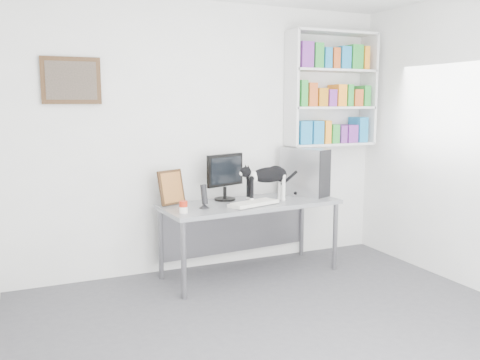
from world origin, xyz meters
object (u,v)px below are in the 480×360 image
Objects in this scene: monitor at (225,177)px; keyboard at (253,203)px; speaker at (204,196)px; soup_can at (183,207)px; bookshelf at (332,89)px; pc_tower at (304,172)px; desk at (250,238)px; cat at (267,184)px; leaning_print at (171,187)px.

monitor is 0.44m from keyboard.
speaker is 0.28m from soup_can.
bookshelf reaches higher than soup_can.
desk is at bearing 164.61° from pc_tower.
soup_can is at bearing -175.35° from speaker.
soup_can is at bearing 167.64° from keyboard.
monitor is 0.82× the size of cat.
soup_can reaches higher than keyboard.
keyboard is at bearing -109.00° from desk.
bookshelf reaches higher than desk.
bookshelf is 5.34× the size of speaker.
pc_tower is (0.72, 0.27, 0.23)m from keyboard.
monitor is (-1.30, -0.09, -0.88)m from bookshelf.
speaker is at bearing 155.30° from keyboard.
desk is 3.03× the size of cat.
bookshelf reaches higher than cat.
bookshelf is 1.88m from desk.
bookshelf is at bearing -15.32° from monitor.
pc_tower is (0.87, -0.08, 0.01)m from monitor.
monitor reaches higher than cat.
desk is at bearing -165.14° from bookshelf.
monitor reaches higher than speaker.
keyboard is 4.66× the size of soup_can.
pc_tower reaches higher than cat.
monitor is 2.05× the size of speaker.
bookshelf reaches higher than pc_tower.
leaning_print is at bearing 136.03° from keyboard.
monitor is 1.38× the size of leaning_print.
soup_can is (-0.01, -0.42, -0.12)m from leaning_print.
keyboard is 0.49m from speaker.
leaning_print is at bearing 105.43° from speaker.
speaker is at bearing 26.97° from soup_can.
pc_tower is at bearing -157.72° from bookshelf.
bookshelf is 1.57m from monitor.
keyboard is at bearing -158.64° from bookshelf.
speaker is at bearing -157.53° from monitor.
bookshelf is 2.48× the size of keyboard.
cat is at bearing -160.36° from bookshelf.
keyboard is (0.15, -0.36, -0.22)m from monitor.
monitor is 4.44× the size of soup_can.
soup_can is (-1.86, -0.51, -1.06)m from bookshelf.
soup_can is 0.18× the size of cat.
soup_can is at bearing -172.71° from cat.
keyboard is (-0.04, -0.15, 0.39)m from desk.
monitor is at bearing -23.40° from leaning_print.
pc_tower is at bearing 12.95° from soup_can.
keyboard is at bearing -50.15° from leaning_print.
desk is 16.47× the size of soup_can.
soup_can is (-1.43, -0.33, -0.20)m from pc_tower.
cat is at bearing 172.12° from pc_tower.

